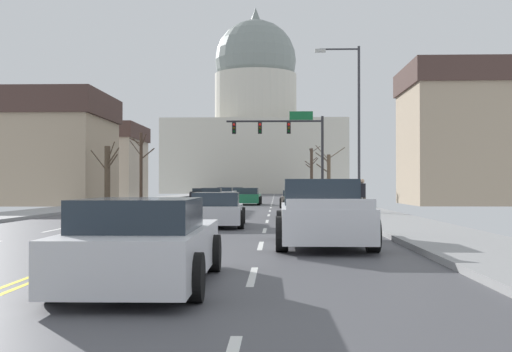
# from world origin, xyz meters

# --- Properties ---
(ground) EXTENTS (20.00, 180.00, 0.20)m
(ground) POSITION_xyz_m (0.00, -0.00, 0.02)
(ground) COLOR #4B4B50
(signal_gantry) EXTENTS (7.91, 0.41, 7.34)m
(signal_gantry) POSITION_xyz_m (4.86, 16.71, 5.44)
(signal_gantry) COLOR #28282D
(signal_gantry) RESTS_ON ground
(street_lamp_right) EXTENTS (2.37, 0.24, 8.63)m
(street_lamp_right) POSITION_xyz_m (7.91, -1.39, 5.21)
(street_lamp_right) COLOR #333338
(street_lamp_right) RESTS_ON ground
(capitol_building) EXTENTS (32.23, 19.17, 34.28)m
(capitol_building) POSITION_xyz_m (0.00, 81.41, 12.59)
(capitol_building) COLOR beige
(capitol_building) RESTS_ON ground
(sedan_near_00) EXTENTS (2.02, 4.45, 1.27)m
(sedan_near_00) POSITION_xyz_m (1.72, 13.31, 0.60)
(sedan_near_00) COLOR #1E7247
(sedan_near_00) RESTS_ON ground
(sedan_near_01) EXTENTS (2.09, 4.29, 1.14)m
(sedan_near_01) POSITION_xyz_m (5.12, 7.50, 0.54)
(sedan_near_01) COLOR #6B6056
(sedan_near_01) RESTS_ON ground
(sedan_near_02) EXTENTS (2.03, 4.37, 1.17)m
(sedan_near_02) POSITION_xyz_m (5.23, 1.13, 0.56)
(sedan_near_02) COLOR silver
(sedan_near_02) RESTS_ON ground
(sedan_near_03) EXTENTS (2.09, 4.44, 1.26)m
(sedan_near_03) POSITION_xyz_m (5.25, -4.96, 0.59)
(sedan_near_03) COLOR black
(sedan_near_03) RESTS_ON ground
(sedan_near_04) EXTENTS (2.14, 4.70, 1.23)m
(sedan_near_04) POSITION_xyz_m (1.72, -11.62, 0.58)
(sedan_near_04) COLOR silver
(sedan_near_04) RESTS_ON ground
(pickup_truck_near_05) EXTENTS (2.33, 5.36, 1.65)m
(pickup_truck_near_05) POSITION_xyz_m (5.04, -18.56, 0.73)
(pickup_truck_near_05) COLOR silver
(pickup_truck_near_05) RESTS_ON ground
(sedan_near_06) EXTENTS (2.07, 4.64, 1.30)m
(sedan_near_06) POSITION_xyz_m (1.93, -25.10, 0.61)
(sedan_near_06) COLOR silver
(sedan_near_06) RESTS_ON ground
(sedan_oncoming_00) EXTENTS (2.17, 4.32, 1.23)m
(sedan_oncoming_00) POSITION_xyz_m (-1.98, 22.28, 0.59)
(sedan_oncoming_00) COLOR #9EA3A8
(sedan_oncoming_00) RESTS_ON ground
(sedan_oncoming_01) EXTENTS (2.04, 4.69, 1.24)m
(sedan_oncoming_01) POSITION_xyz_m (-1.61, 32.28, 0.59)
(sedan_oncoming_01) COLOR silver
(sedan_oncoming_01) RESTS_ON ground
(sedan_oncoming_02) EXTENTS (2.13, 4.39, 1.09)m
(sedan_oncoming_02) POSITION_xyz_m (-5.35, 41.22, 0.53)
(sedan_oncoming_02) COLOR black
(sedan_oncoming_02) RESTS_ON ground
(sedan_oncoming_03) EXTENTS (2.02, 4.32, 1.17)m
(sedan_oncoming_03) POSITION_xyz_m (-1.59, 52.23, 0.55)
(sedan_oncoming_03) COLOR #9EA3A8
(sedan_oncoming_03) RESTS_ON ground
(flank_building_00) EXTENTS (12.86, 9.57, 8.45)m
(flank_building_00) POSITION_xyz_m (-15.46, 13.11, 4.28)
(flank_building_00) COLOR tan
(flank_building_00) RESTS_ON ground
(flank_building_01) EXTENTS (11.34, 9.76, 7.88)m
(flank_building_01) POSITION_xyz_m (-16.17, 32.04, 3.99)
(flank_building_01) COLOR #B2A38E
(flank_building_01) RESTS_ON ground
(flank_building_02) EXTENTS (9.93, 9.17, 10.55)m
(flank_building_02) POSITION_xyz_m (18.65, 14.17, 5.34)
(flank_building_02) COLOR tan
(flank_building_02) RESTS_ON ground
(bare_tree_00) EXTENTS (2.72, 1.54, 5.15)m
(bare_tree_00) POSITION_xyz_m (8.73, 24.84, 2.45)
(bare_tree_00) COLOR brown
(bare_tree_00) RESTS_ON ground
(bare_tree_01) EXTENTS (2.35, 2.11, 6.13)m
(bare_tree_01) POSITION_xyz_m (-8.44, 22.46, 3.46)
(bare_tree_01) COLOR #423328
(bare_tree_01) RESTS_ON ground
(bare_tree_02) EXTENTS (2.12, 1.98, 6.48)m
(bare_tree_02) POSITION_xyz_m (8.44, 47.92, 3.32)
(bare_tree_02) COLOR #423328
(bare_tree_02) RESTS_ON ground
(bare_tree_03) EXTENTS (2.10, 1.40, 4.33)m
(bare_tree_03) POSITION_xyz_m (-7.81, 8.73, 2.26)
(bare_tree_03) COLOR #4C3D2D
(bare_tree_03) RESTS_ON ground
(pedestrian_00) EXTENTS (0.35, 0.34, 1.59)m
(pedestrian_00) POSITION_xyz_m (8.58, 5.65, 1.01)
(pedestrian_00) COLOR #4C4238
(pedestrian_00) RESTS_ON ground
(pedestrian_01) EXTENTS (0.35, 0.34, 1.66)m
(pedestrian_01) POSITION_xyz_m (8.14, -3.03, 1.05)
(pedestrian_01) COLOR #4C4238
(pedestrian_01) RESTS_ON ground
(bicycle_parked) EXTENTS (0.12, 1.77, 0.85)m
(bicycle_parked) POSITION_xyz_m (8.38, 2.37, 0.49)
(bicycle_parked) COLOR black
(bicycle_parked) RESTS_ON ground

